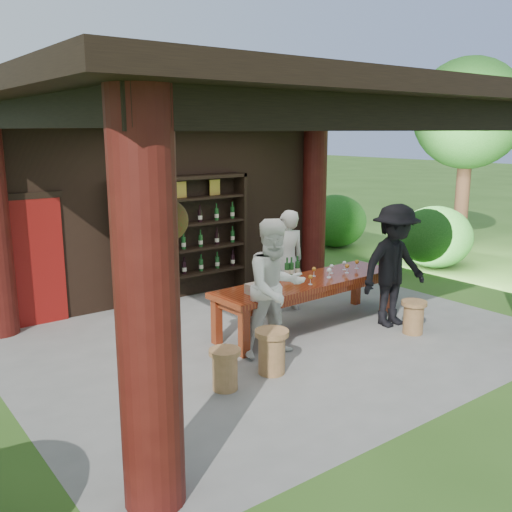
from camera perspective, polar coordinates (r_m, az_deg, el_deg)
ground at (r=8.51m, az=1.64°, el=-8.05°), size 90.00×90.00×0.00m
pavilion at (r=8.34m, az=-0.19°, el=6.61°), size 7.50×6.00×3.60m
wine_shelf at (r=10.14m, az=-7.27°, el=1.73°), size 2.51×0.38×2.21m
tasting_table at (r=8.76m, az=5.21°, el=-3.15°), size 3.26×0.96×0.75m
stool_near_left at (r=7.20m, az=1.58°, el=-9.43°), size 0.43×0.43×0.56m
stool_near_right at (r=8.87m, az=15.47°, el=-5.83°), size 0.38×0.38×0.50m
stool_far_left at (r=6.79m, az=-3.12°, el=-11.14°), size 0.38×0.38×0.50m
host at (r=9.51m, az=3.14°, el=-0.47°), size 0.68×0.51×1.71m
guest_woman at (r=7.58m, az=1.95°, el=-3.23°), size 0.97×0.80×1.86m
guest_man at (r=8.99m, az=13.66°, el=-0.95°), size 1.28×0.80×1.90m
table_bottles at (r=8.89m, az=3.62°, el=-1.06°), size 0.28×0.10×0.31m
table_glasses at (r=9.05m, az=7.73°, el=-1.43°), size 1.35×0.40×0.15m
napkin_basket at (r=7.98m, az=-0.07°, el=-3.25°), size 0.27×0.19×0.14m
shrubs at (r=9.83m, az=8.58°, el=-1.90°), size 14.54×7.96×1.36m
trees at (r=11.36m, az=10.51°, el=14.21°), size 22.67×9.46×4.80m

